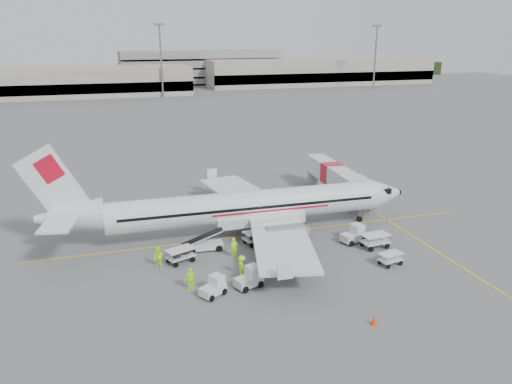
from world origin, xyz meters
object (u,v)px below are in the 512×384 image
tug_mid (249,278)px  jet_bridge (332,180)px  belt_loader (204,238)px  tug_fore (353,234)px  aircraft (249,186)px  tug_aft (213,287)px

tug_mid → jet_bridge: bearing=30.3°
belt_loader → tug_fore: (13.81, -2.43, -0.37)m
tug_fore → tug_mid: 13.17m
aircraft → tug_aft: (-6.08, -11.03, -4.18)m
belt_loader → aircraft: bearing=31.0°
belt_loader → tug_fore: bearing=-6.3°
aircraft → tug_aft: 13.27m
jet_bridge → tug_fore: bearing=-105.1°
tug_aft → tug_fore: bearing=-10.1°
jet_bridge → tug_mid: bearing=-127.8°
aircraft → belt_loader: bearing=-151.4°
tug_fore → tug_mid: (-11.94, -5.56, -0.03)m
aircraft → belt_loader: size_ratio=7.89×
belt_loader → tug_fore: belt_loader is taller
jet_bridge → tug_mid: jet_bridge is taller
belt_loader → tug_aft: belt_loader is taller
tug_fore → tug_mid: bearing=-170.0°
aircraft → tug_aft: bearing=-117.6°
jet_bridge → tug_aft: 27.61m
jet_bridge → belt_loader: size_ratio=3.38×
aircraft → belt_loader: (-4.99, -2.57, -3.71)m
tug_fore → aircraft: bearing=135.4°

